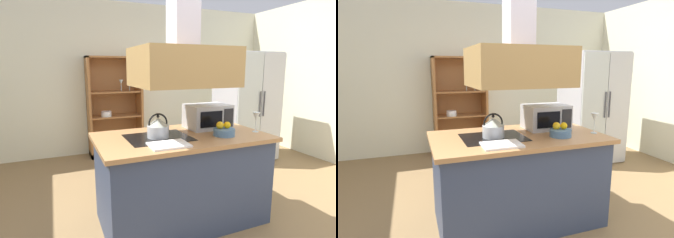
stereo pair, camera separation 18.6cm
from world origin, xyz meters
The scene contains 11 objects.
ground_plane centered at (0.00, 0.00, 0.00)m, with size 7.80×7.80×0.00m, color olive.
wall_back centered at (0.00, 3.00, 1.35)m, with size 6.00×0.12×2.70m, color #E9E6C8.
kitchen_island centered at (-0.09, 0.30, 0.45)m, with size 1.68×0.94×0.90m.
range_hood centered at (-0.09, 0.30, 1.69)m, with size 0.90×0.70×1.32m.
refrigerator centered at (1.80, 1.67, 0.90)m, with size 0.90×0.77×1.80m.
dish_cabinet centered at (-0.23, 2.78, 0.77)m, with size 0.94×0.40×1.74m.
kettle centered at (-0.34, 0.30, 1.00)m, with size 0.21×0.21×0.23m.
cutting_board centered at (-0.35, 0.01, 0.91)m, with size 0.34×0.24×0.02m, color white.
microwave centered at (0.31, 0.49, 1.03)m, with size 0.46×0.35×0.26m.
wine_glass_on_counter centered at (0.67, 0.13, 1.05)m, with size 0.08×0.08×0.21m.
fruit_bowl centered at (0.28, 0.13, 0.95)m, with size 0.21×0.21×0.14m.
Camera 2 is at (-1.06, -2.09, 1.56)m, focal length 28.95 mm.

